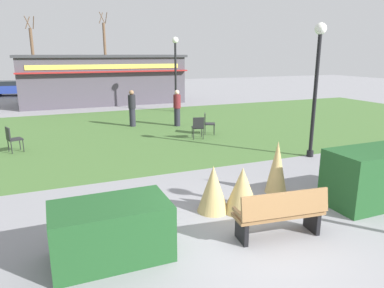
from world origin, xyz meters
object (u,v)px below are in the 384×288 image
at_px(lamppost_far, 175,65).
at_px(tree_left_bg, 33,57).
at_px(parked_car_west_slot, 14,88).
at_px(person_standing, 132,108).
at_px(cafe_chair_west, 207,122).
at_px(cafe_chair_east, 198,126).
at_px(lamppost_mid, 317,75).
at_px(person_strolling, 177,108).
at_px(park_bench, 281,214).
at_px(food_kiosk, 102,79).
at_px(tree_right_bg, 105,53).
at_px(cafe_chair_center, 12,137).

xyz_separation_m(lamppost_far, tree_left_bg, (-7.73, 17.94, 0.30)).
bearing_deg(parked_car_west_slot, person_standing, -69.77).
xyz_separation_m(cafe_chair_west, cafe_chair_east, (-0.71, -0.63, 0.00)).
xyz_separation_m(lamppost_mid, tree_left_bg, (-8.57, 28.56, 0.30)).
distance_m(lamppost_far, person_strolling, 4.74).
bearing_deg(park_bench, food_kiosk, 89.95).
bearing_deg(cafe_chair_west, person_standing, 131.20).
relative_size(parked_car_west_slot, tree_left_bg, 0.65).
height_order(lamppost_mid, food_kiosk, lamppost_mid).
height_order(lamppost_mid, person_standing, lamppost_mid).
bearing_deg(person_standing, cafe_chair_east, 93.71).
bearing_deg(person_strolling, tree_left_bg, 41.17).
bearing_deg(tree_right_bg, cafe_chair_center, -106.00).
height_order(person_strolling, tree_right_bg, tree_right_bg).
bearing_deg(food_kiosk, tree_right_bg, 79.62).
distance_m(lamppost_far, cafe_chair_center, 10.60).
relative_size(person_standing, tree_right_bg, 0.22).
bearing_deg(cafe_chair_west, lamppost_mid, -68.27).
height_order(park_bench, cafe_chair_east, park_bench).
bearing_deg(parked_car_west_slot, lamppost_mid, -66.40).
height_order(cafe_chair_east, tree_right_bg, tree_right_bg).
relative_size(cafe_chair_center, person_standing, 0.53).
xyz_separation_m(food_kiosk, cafe_chair_east, (1.73, -12.55, -1.10)).
bearing_deg(cafe_chair_center, cafe_chair_east, -5.46).
relative_size(lamppost_far, cafe_chair_west, 4.75).
height_order(cafe_chair_east, person_strolling, person_strolling).
relative_size(lamppost_far, cafe_chair_east, 4.75).
distance_m(person_strolling, tree_left_bg, 23.04).
relative_size(lamppost_mid, lamppost_far, 1.00).
relative_size(cafe_chair_west, tree_left_bg, 0.13).
relative_size(park_bench, cafe_chair_west, 1.96).
height_order(cafe_chair_center, tree_left_bg, tree_left_bg).
bearing_deg(lamppost_mid, tree_right_bg, 92.64).
relative_size(lamppost_mid, cafe_chair_east, 4.75).
bearing_deg(tree_left_bg, park_bench, -82.33).
xyz_separation_m(lamppost_far, food_kiosk, (-3.32, 5.63, -1.04)).
xyz_separation_m(park_bench, cafe_chair_center, (-4.94, 8.40, 0.05)).
xyz_separation_m(lamppost_far, parked_car_west_slot, (-9.32, 12.65, -2.02)).
distance_m(lamppost_mid, tree_right_bg, 31.18).
bearing_deg(person_strolling, lamppost_mid, -135.24).
distance_m(lamppost_mid, person_standing, 8.57).
distance_m(person_standing, tree_right_bg, 24.22).
height_order(parked_car_west_slot, tree_right_bg, tree_right_bg).
height_order(food_kiosk, cafe_chair_center, food_kiosk).
bearing_deg(lamppost_far, parked_car_west_slot, 126.39).
relative_size(food_kiosk, cafe_chair_east, 12.09).
relative_size(cafe_chair_center, tree_right_bg, 0.12).
bearing_deg(tree_left_bg, cafe_chair_west, -74.23).
relative_size(person_strolling, parked_car_west_slot, 0.39).
distance_m(lamppost_mid, lamppost_far, 10.66).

